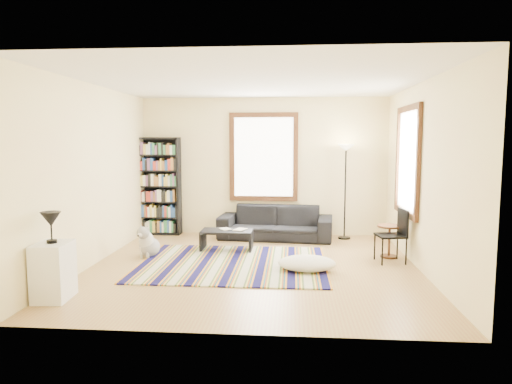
# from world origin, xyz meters

# --- Properties ---
(floor) EXTENTS (5.00, 5.00, 0.10)m
(floor) POSITION_xyz_m (0.00, 0.00, -0.05)
(floor) COLOR #A18549
(floor) RESTS_ON ground
(ceiling) EXTENTS (5.00, 5.00, 0.10)m
(ceiling) POSITION_xyz_m (0.00, 0.00, 2.85)
(ceiling) COLOR white
(ceiling) RESTS_ON floor
(wall_back) EXTENTS (5.00, 0.10, 2.80)m
(wall_back) POSITION_xyz_m (0.00, 2.55, 1.40)
(wall_back) COLOR #FDF6AB
(wall_back) RESTS_ON floor
(wall_front) EXTENTS (5.00, 0.10, 2.80)m
(wall_front) POSITION_xyz_m (0.00, -2.55, 1.40)
(wall_front) COLOR #FDF6AB
(wall_front) RESTS_ON floor
(wall_left) EXTENTS (0.10, 5.00, 2.80)m
(wall_left) POSITION_xyz_m (-2.55, 0.00, 1.40)
(wall_left) COLOR #FDF6AB
(wall_left) RESTS_ON floor
(wall_right) EXTENTS (0.10, 5.00, 2.80)m
(wall_right) POSITION_xyz_m (2.55, 0.00, 1.40)
(wall_right) COLOR #FDF6AB
(wall_right) RESTS_ON floor
(window_back) EXTENTS (1.20, 0.06, 1.60)m
(window_back) POSITION_xyz_m (0.00, 2.47, 1.60)
(window_back) COLOR white
(window_back) RESTS_ON wall_back
(window_right) EXTENTS (0.06, 1.20, 1.60)m
(window_right) POSITION_xyz_m (2.47, 0.80, 1.60)
(window_right) COLOR white
(window_right) RESTS_ON wall_right
(rug) EXTENTS (2.91, 2.33, 0.02)m
(rug) POSITION_xyz_m (-0.33, 0.10, 0.01)
(rug) COLOR #0E0C3E
(rug) RESTS_ON floor
(sofa) EXTENTS (2.28, 1.06, 0.65)m
(sofa) POSITION_xyz_m (0.26, 2.05, 0.32)
(sofa) COLOR black
(sofa) RESTS_ON floor
(bookshelf) EXTENTS (0.90, 0.30, 2.00)m
(bookshelf) POSITION_xyz_m (-2.16, 2.32, 1.00)
(bookshelf) COLOR black
(bookshelf) RESTS_ON floor
(coffee_table) EXTENTS (1.02, 0.81, 0.36)m
(coffee_table) POSITION_xyz_m (-0.56, 1.02, 0.18)
(coffee_table) COLOR black
(coffee_table) RESTS_ON floor
(book_a) EXTENTS (0.26, 0.24, 0.02)m
(book_a) POSITION_xyz_m (-0.66, 1.02, 0.37)
(book_a) COLOR beige
(book_a) RESTS_ON coffee_table
(book_b) EXTENTS (0.26, 0.30, 0.02)m
(book_b) POSITION_xyz_m (-0.41, 1.07, 0.37)
(book_b) COLOR beige
(book_b) RESTS_ON coffee_table
(floor_cushion) EXTENTS (1.03, 0.91, 0.22)m
(floor_cushion) POSITION_xyz_m (0.82, -0.15, 0.11)
(floor_cushion) COLOR white
(floor_cushion) RESTS_ON floor
(floor_lamp) EXTENTS (0.36, 0.36, 1.86)m
(floor_lamp) POSITION_xyz_m (1.62, 2.15, 0.93)
(floor_lamp) COLOR black
(floor_lamp) RESTS_ON floor
(side_table) EXTENTS (0.52, 0.52, 0.54)m
(side_table) POSITION_xyz_m (2.20, 0.73, 0.27)
(side_table) COLOR #442411
(side_table) RESTS_ON floor
(folding_chair) EXTENTS (0.48, 0.46, 0.86)m
(folding_chair) POSITION_xyz_m (2.15, 0.42, 0.43)
(folding_chair) COLOR black
(folding_chair) RESTS_ON floor
(white_cabinet) EXTENTS (0.42, 0.53, 0.70)m
(white_cabinet) POSITION_xyz_m (-2.30, -1.66, 0.35)
(white_cabinet) COLOR white
(white_cabinet) RESTS_ON floor
(table_lamp) EXTENTS (0.29, 0.29, 0.38)m
(table_lamp) POSITION_xyz_m (-2.30, -1.66, 0.89)
(table_lamp) COLOR black
(table_lamp) RESTS_ON white_cabinet
(dog) EXTENTS (0.50, 0.61, 0.53)m
(dog) POSITION_xyz_m (-1.79, 0.48, 0.26)
(dog) COLOR #B0B0B0
(dog) RESTS_ON floor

